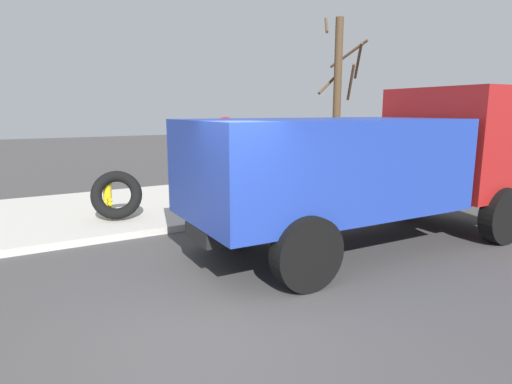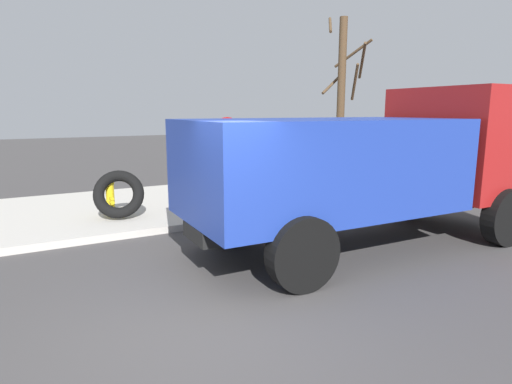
# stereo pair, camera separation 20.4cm
# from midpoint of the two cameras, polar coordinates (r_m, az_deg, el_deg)

# --- Properties ---
(ground_plane) EXTENTS (80.00, 80.00, 0.00)m
(ground_plane) POSITION_cam_midpoint_polar(r_m,az_deg,el_deg) (5.50, -6.09, -16.90)
(ground_plane) COLOR #423F3F
(sidewalk_curb) EXTENTS (36.00, 5.00, 0.15)m
(sidewalk_curb) POSITION_cam_midpoint_polar(r_m,az_deg,el_deg) (11.43, -18.97, -2.33)
(sidewalk_curb) COLOR #BCB7AD
(sidewalk_curb) RESTS_ON ground
(fire_hydrant) EXTENTS (0.21, 0.48, 0.87)m
(fire_hydrant) POSITION_cam_midpoint_polar(r_m,az_deg,el_deg) (10.36, -18.18, -0.54)
(fire_hydrant) COLOR yellow
(fire_hydrant) RESTS_ON sidewalk_curb
(loose_tire) EXTENTS (1.25, 0.97, 1.11)m
(loose_tire) POSITION_cam_midpoint_polar(r_m,az_deg,el_deg) (10.07, -17.12, -0.28)
(loose_tire) COLOR black
(loose_tire) RESTS_ON sidewalk_curb
(stop_sign) EXTENTS (0.76, 0.08, 2.24)m
(stop_sign) POSITION_cam_midpoint_polar(r_m,az_deg,el_deg) (9.99, -3.26, 5.92)
(stop_sign) COLOR gray
(stop_sign) RESTS_ON sidewalk_curb
(dump_truck_blue) EXTENTS (7.06, 2.95, 3.00)m
(dump_truck_blue) POSITION_cam_midpoint_polar(r_m,az_deg,el_deg) (8.49, 16.45, 3.98)
(dump_truck_blue) COLOR #1E3899
(dump_truck_blue) RESTS_ON ground
(bare_tree) EXTENTS (1.35, 1.56, 4.96)m
(bare_tree) POSITION_cam_midpoint_polar(r_m,az_deg,el_deg) (12.65, 11.70, 11.46)
(bare_tree) COLOR #4C3823
(bare_tree) RESTS_ON sidewalk_curb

